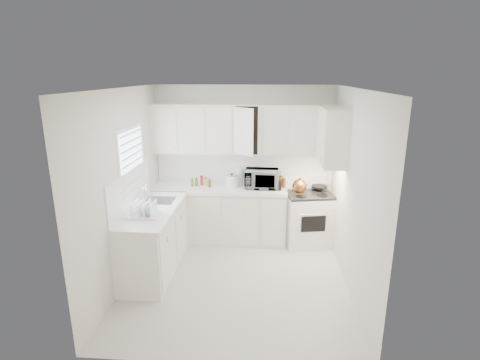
# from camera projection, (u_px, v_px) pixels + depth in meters

# --- Properties ---
(floor) EXTENTS (3.20, 3.20, 0.00)m
(floor) POSITION_uv_depth(u_px,v_px,m) (236.00, 280.00, 5.23)
(floor) COLOR beige
(floor) RESTS_ON ground
(ceiling) EXTENTS (3.20, 3.20, 0.00)m
(ceiling) POSITION_uv_depth(u_px,v_px,m) (236.00, 88.00, 4.52)
(ceiling) COLOR white
(ceiling) RESTS_ON ground
(wall_back) EXTENTS (3.00, 0.00, 3.00)m
(wall_back) POSITION_uv_depth(u_px,v_px,m) (244.00, 163.00, 6.41)
(wall_back) COLOR silver
(wall_back) RESTS_ON ground
(wall_front) EXTENTS (3.00, 0.00, 3.00)m
(wall_front) POSITION_uv_depth(u_px,v_px,m) (221.00, 245.00, 3.34)
(wall_front) COLOR silver
(wall_front) RESTS_ON ground
(wall_left) EXTENTS (0.00, 3.20, 3.20)m
(wall_left) POSITION_uv_depth(u_px,v_px,m) (124.00, 189.00, 4.98)
(wall_left) COLOR silver
(wall_left) RESTS_ON ground
(wall_right) EXTENTS (0.00, 3.20, 3.20)m
(wall_right) POSITION_uv_depth(u_px,v_px,m) (353.00, 194.00, 4.77)
(wall_right) COLOR silver
(wall_right) RESTS_ON ground
(window_blinds) EXTENTS (0.06, 0.96, 1.06)m
(window_blinds) POSITION_uv_depth(u_px,v_px,m) (133.00, 164.00, 5.24)
(window_blinds) COLOR white
(window_blinds) RESTS_ON wall_left
(lower_cabinets_back) EXTENTS (2.22, 0.60, 0.90)m
(lower_cabinets_back) POSITION_uv_depth(u_px,v_px,m) (220.00, 215.00, 6.38)
(lower_cabinets_back) COLOR silver
(lower_cabinets_back) RESTS_ON floor
(lower_cabinets_left) EXTENTS (0.60, 1.60, 0.90)m
(lower_cabinets_left) POSITION_uv_depth(u_px,v_px,m) (154.00, 241.00, 5.38)
(lower_cabinets_left) COLOR silver
(lower_cabinets_left) RESTS_ON floor
(countertop_back) EXTENTS (2.24, 0.64, 0.05)m
(countertop_back) POSITION_uv_depth(u_px,v_px,m) (219.00, 189.00, 6.24)
(countertop_back) COLOR white
(countertop_back) RESTS_ON lower_cabinets_back
(countertop_left) EXTENTS (0.64, 1.62, 0.05)m
(countertop_left) POSITION_uv_depth(u_px,v_px,m) (153.00, 210.00, 5.25)
(countertop_left) COLOR white
(countertop_left) RESTS_ON lower_cabinets_left
(backsplash_back) EXTENTS (2.98, 0.02, 0.55)m
(backsplash_back) POSITION_uv_depth(u_px,v_px,m) (244.00, 167.00, 6.42)
(backsplash_back) COLOR white
(backsplash_back) RESTS_ON wall_back
(backsplash_left) EXTENTS (0.02, 1.60, 0.55)m
(backsplash_left) POSITION_uv_depth(u_px,v_px,m) (130.00, 189.00, 5.19)
(backsplash_left) COLOR white
(backsplash_left) RESTS_ON wall_left
(upper_cabinets_back) EXTENTS (3.00, 0.33, 0.80)m
(upper_cabinets_back) POSITION_uv_depth(u_px,v_px,m) (243.00, 153.00, 6.19)
(upper_cabinets_back) COLOR silver
(upper_cabinets_back) RESTS_ON wall_back
(upper_cabinets_right) EXTENTS (0.33, 0.90, 0.80)m
(upper_cabinets_right) POSITION_uv_depth(u_px,v_px,m) (331.00, 163.00, 5.51)
(upper_cabinets_right) COLOR silver
(upper_cabinets_right) RESTS_ON wall_right
(sink) EXTENTS (0.42, 0.38, 0.30)m
(sink) POSITION_uv_depth(u_px,v_px,m) (159.00, 193.00, 5.55)
(sink) COLOR gray
(sink) RESTS_ON countertop_left
(stove) EXTENTS (0.83, 0.73, 1.13)m
(stove) POSITION_uv_depth(u_px,v_px,m) (308.00, 212.00, 6.21)
(stove) COLOR white
(stove) RESTS_ON floor
(tea_kettle) EXTENTS (0.35, 0.32, 0.26)m
(tea_kettle) POSITION_uv_depth(u_px,v_px,m) (299.00, 185.00, 5.93)
(tea_kettle) COLOR brown
(tea_kettle) RESTS_ON stove
(frying_pan) EXTENTS (0.36, 0.49, 0.04)m
(frying_pan) POSITION_uv_depth(u_px,v_px,m) (319.00, 186.00, 6.24)
(frying_pan) COLOR black
(frying_pan) RESTS_ON stove
(microwave) EXTENTS (0.55, 0.31, 0.37)m
(microwave) POSITION_uv_depth(u_px,v_px,m) (262.00, 177.00, 6.16)
(microwave) COLOR gray
(microwave) RESTS_ON countertop_back
(rice_cooker) EXTENTS (0.28, 0.28, 0.23)m
(rice_cooker) POSITION_uv_depth(u_px,v_px,m) (232.00, 180.00, 6.25)
(rice_cooker) COLOR white
(rice_cooker) RESTS_ON countertop_back
(paper_towel) EXTENTS (0.12, 0.12, 0.27)m
(paper_towel) POSITION_uv_depth(u_px,v_px,m) (239.00, 176.00, 6.37)
(paper_towel) COLOR white
(paper_towel) RESTS_ON countertop_back
(utensil_crock) EXTENTS (0.12, 0.12, 0.33)m
(utensil_crock) POSITION_uv_depth(u_px,v_px,m) (279.00, 180.00, 6.03)
(utensil_crock) COLOR black
(utensil_crock) RESTS_ON countertop_back
(dish_rack) EXTENTS (0.42, 0.32, 0.23)m
(dish_rack) POSITION_uv_depth(u_px,v_px,m) (143.00, 208.00, 4.93)
(dish_rack) COLOR white
(dish_rack) RESTS_ON countertop_left
(spice_left_0) EXTENTS (0.06, 0.06, 0.13)m
(spice_left_0) POSITION_uv_depth(u_px,v_px,m) (193.00, 181.00, 6.37)
(spice_left_0) COLOR olive
(spice_left_0) RESTS_ON countertop_back
(spice_left_1) EXTENTS (0.06, 0.06, 0.13)m
(spice_left_1) POSITION_uv_depth(u_px,v_px,m) (197.00, 182.00, 6.28)
(spice_left_1) COLOR #3D7D29
(spice_left_1) RESTS_ON countertop_back
(spice_left_2) EXTENTS (0.06, 0.06, 0.13)m
(spice_left_2) POSITION_uv_depth(u_px,v_px,m) (202.00, 181.00, 6.36)
(spice_left_2) COLOR #CB1B4D
(spice_left_2) RESTS_ON countertop_back
(spice_left_3) EXTENTS (0.06, 0.06, 0.13)m
(spice_left_3) POSITION_uv_depth(u_px,v_px,m) (206.00, 182.00, 6.27)
(spice_left_3) COLOR #ADC52E
(spice_left_3) RESTS_ON countertop_back
(spice_left_4) EXTENTS (0.06, 0.06, 0.13)m
(spice_left_4) POSITION_uv_depth(u_px,v_px,m) (211.00, 181.00, 6.35)
(spice_left_4) COLOR brown
(spice_left_4) RESTS_ON countertop_back
(sauce_right_0) EXTENTS (0.06, 0.06, 0.19)m
(sauce_right_0) POSITION_uv_depth(u_px,v_px,m) (278.00, 180.00, 6.30)
(sauce_right_0) COLOR #CB1B4D
(sauce_right_0) RESTS_ON countertop_back
(sauce_right_1) EXTENTS (0.06, 0.06, 0.19)m
(sauce_right_1) POSITION_uv_depth(u_px,v_px,m) (281.00, 181.00, 6.24)
(sauce_right_1) COLOR #ADC52E
(sauce_right_1) RESTS_ON countertop_back
(sauce_right_2) EXTENTS (0.06, 0.06, 0.19)m
(sauce_right_2) POSITION_uv_depth(u_px,v_px,m) (284.00, 180.00, 6.29)
(sauce_right_2) COLOR brown
(sauce_right_2) RESTS_ON countertop_back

